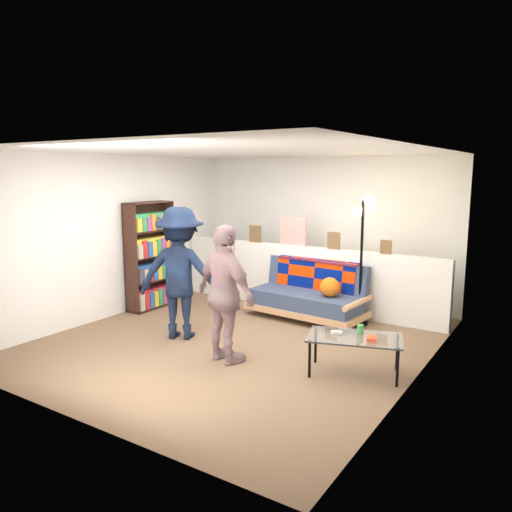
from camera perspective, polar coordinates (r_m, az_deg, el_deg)
The scene contains 10 objects.
ground at distance 6.55m, azimuth -1.92°, elevation -9.60°, with size 5.00×5.00×0.00m, color brown.
room_shell at distance 6.59m, azimuth 0.34°, elevation 5.42°, with size 4.60×5.05×2.45m.
half_wall_ledge at distance 7.90m, azimuth 5.49°, elevation -2.50°, with size 4.45×0.15×1.00m, color silver.
ledge_decor at distance 7.88m, azimuth 4.04°, elevation 2.47°, with size 2.97×0.02×0.45m.
futon_sofa at distance 7.45m, azimuth 6.10°, elevation -4.44°, with size 1.81×0.98×0.75m.
bookshelf at distance 8.05m, azimuth -11.99°, elevation -0.35°, with size 0.28×0.85×1.69m.
coffee_table at distance 5.50m, azimuth 11.28°, elevation -9.31°, with size 1.11×0.82×0.52m.
floor_lamp at distance 7.10m, azimuth 12.25°, elevation 2.48°, with size 0.39×0.34×1.83m.
person_left at distance 6.53m, azimuth -8.66°, elevation -1.94°, with size 1.11×0.64×1.72m, color black.
person_right at distance 5.63m, azimuth -3.49°, elevation -4.43°, with size 0.93×0.39×1.58m, color #C27D89.
Camera 1 is at (3.52, -5.08, 2.16)m, focal length 35.00 mm.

